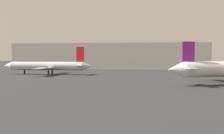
{
  "coord_description": "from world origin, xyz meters",
  "views": [
    {
      "loc": [
        2.83,
        -9.32,
        5.91
      ],
      "look_at": [
        -5.55,
        53.8,
        3.23
      ],
      "focal_mm": 41.38,
      "sensor_mm": 36.0,
      "label": 1
    }
  ],
  "objects": [
    {
      "name": "airplane_distant",
      "position": [
        -28.77,
        70.34,
        2.74
      ],
      "size": [
        29.88,
        20.31,
        8.87
      ],
      "rotation": [
        0.0,
        0.0,
        3.13
      ],
      "color": "silver",
      "rests_on": "ground_plane"
    },
    {
      "name": "terminal_building",
      "position": [
        -14.71,
        117.84,
        5.93
      ],
      "size": [
        90.08,
        27.05,
        11.86
      ],
      "primitive_type": "cube",
      "color": "#B7B7B2",
      "rests_on": "ground_plane"
    }
  ]
}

